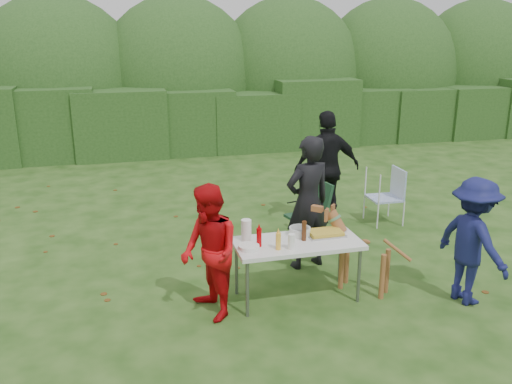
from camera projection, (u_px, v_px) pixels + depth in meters
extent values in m
plane|color=#1E4211|center=(278.00, 289.00, 6.82)|extent=(80.00, 80.00, 0.00)
cube|color=#23471C|center=(188.00, 119.00, 13.96)|extent=(22.00, 1.40, 1.70)
ellipsoid|color=#3D6628|center=(180.00, 83.00, 15.21)|extent=(20.00, 2.60, 3.20)
cube|color=silver|center=(297.00, 243.00, 6.39)|extent=(1.50, 0.70, 0.05)
cylinder|color=slate|center=(247.00, 289.00, 6.08)|extent=(0.04, 0.04, 0.69)
cylinder|color=slate|center=(359.00, 275.00, 6.40)|extent=(0.04, 0.04, 0.69)
cylinder|color=slate|center=(236.00, 268.00, 6.59)|extent=(0.04, 0.04, 0.69)
cylinder|color=slate|center=(340.00, 257.00, 6.92)|extent=(0.04, 0.04, 0.69)
imported|color=black|center=(308.00, 203.00, 7.21)|extent=(0.75, 0.58, 1.82)
imported|color=red|center=(210.00, 253.00, 5.98)|extent=(0.75, 0.87, 1.54)
imported|color=black|center=(327.00, 168.00, 8.83)|extent=(1.12, 0.49, 1.88)
imported|color=#151951|center=(473.00, 241.00, 6.32)|extent=(0.76, 1.08, 1.53)
cube|color=#B7B7BA|center=(325.00, 234.00, 6.57)|extent=(0.45, 0.30, 0.02)
cube|color=gold|center=(325.00, 232.00, 6.56)|extent=(0.40, 0.26, 0.04)
cylinder|color=yellow|center=(278.00, 241.00, 6.13)|extent=(0.06, 0.06, 0.20)
cylinder|color=#AA0005|center=(259.00, 237.00, 6.21)|extent=(0.06, 0.06, 0.22)
cylinder|color=#47230F|center=(304.00, 231.00, 6.38)|extent=(0.06, 0.06, 0.24)
cylinder|color=white|center=(246.00, 230.00, 6.37)|extent=(0.12, 0.12, 0.26)
cylinder|color=white|center=(291.00, 242.00, 6.14)|extent=(0.08, 0.08, 0.18)
cylinder|color=silver|center=(300.00, 231.00, 6.55)|extent=(0.26, 0.26, 0.10)
cylinder|color=white|center=(249.00, 247.00, 6.15)|extent=(0.24, 0.24, 0.05)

